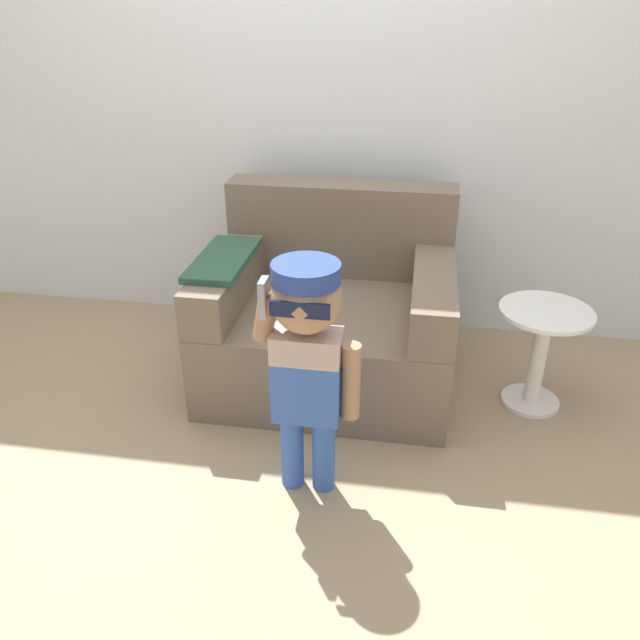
{
  "coord_description": "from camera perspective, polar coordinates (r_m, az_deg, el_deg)",
  "views": [
    {
      "loc": [
        0.53,
        -2.47,
        1.68
      ],
      "look_at": [
        0.17,
        -0.29,
        0.51
      ],
      "focal_mm": 35.0,
      "sensor_mm": 36.0,
      "label": 1
    }
  ],
  "objects": [
    {
      "name": "side_table",
      "position": [
        2.91,
        19.45,
        -2.45
      ],
      "size": [
        0.4,
        0.4,
        0.48
      ],
      "color": "white",
      "rests_on": "ground_plane"
    },
    {
      "name": "ground_plane",
      "position": [
        3.03,
        -2.34,
        -5.82
      ],
      "size": [
        10.0,
        10.0,
        0.0
      ],
      "primitive_type": "plane",
      "color": "#998466"
    },
    {
      "name": "person_child",
      "position": [
        2.12,
        -1.17,
        -2.45
      ],
      "size": [
        0.37,
        0.28,
        0.91
      ],
      "color": "#3356AD",
      "rests_on": "ground_plane"
    },
    {
      "name": "armchair",
      "position": [
        2.98,
        0.98,
        0.48
      ],
      "size": [
        1.13,
        0.94,
        0.86
      ],
      "color": "#6B5B4C",
      "rests_on": "ground_plane"
    },
    {
      "name": "wall_back",
      "position": [
        3.28,
        -0.05,
        21.22
      ],
      "size": [
        10.0,
        0.05,
        2.6
      ],
      "color": "silver",
      "rests_on": "ground_plane"
    }
  ]
}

